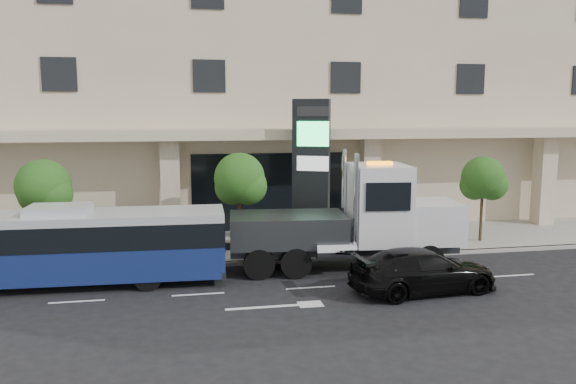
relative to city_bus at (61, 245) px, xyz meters
name	(u,v)px	position (x,y,z in m)	size (l,w,h in m)	color
ground	(302,276)	(8.80, -0.39, -1.51)	(120.00, 120.00, 0.00)	black
sidewalk	(280,244)	(8.80, 4.61, -1.43)	(120.00, 6.00, 0.15)	gray
curb	(292,260)	(8.80, 1.61, -1.43)	(120.00, 0.30, 0.15)	gray
convention_center	(251,52)	(8.80, 15.03, 8.47)	(60.00, 17.60, 20.00)	tan
tree_left	(44,190)	(-1.18, 3.20, 1.60)	(2.27, 2.20, 4.22)	#422B19
tree_mid	(240,182)	(6.82, 3.20, 1.75)	(2.28, 2.20, 4.38)	#422B19
tree_right	(483,181)	(18.32, 3.20, 1.53)	(2.10, 2.00, 4.04)	#422B19
city_bus	(61,245)	(0.00, 0.00, 0.00)	(11.77, 2.86, 2.96)	black
tow_truck	(356,221)	(11.13, 0.23, 0.44)	(10.43, 3.36, 4.73)	#2D3033
black_sedan	(423,271)	(12.56, -3.05, -0.74)	(2.14, 5.26, 1.53)	black
signage_pylon	(311,172)	(10.18, 4.08, 2.04)	(1.75, 1.24, 6.69)	black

